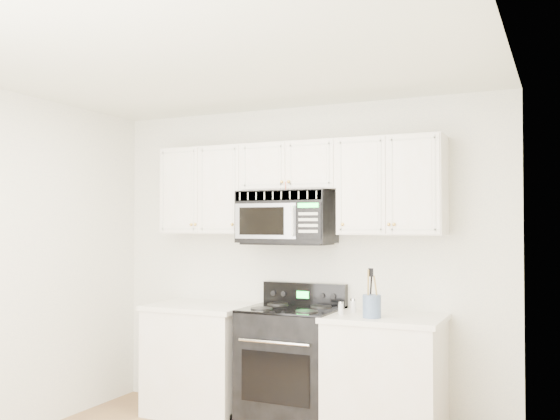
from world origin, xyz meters
The scene contains 9 objects.
room centered at (0.00, 0.00, 1.30)m, with size 3.51×3.51×2.61m.
base_cabinet_left centered at (-0.80, 1.44, 0.43)m, with size 0.86×0.65×0.92m.
base_cabinet_right centered at (0.80, 1.44, 0.43)m, with size 0.86×0.65×0.92m.
range centered at (0.04, 1.44, 0.48)m, with size 0.73×0.67×1.11m.
upper_cabinets centered at (0.00, 1.58, 1.93)m, with size 2.44×0.37×0.75m.
microwave centered at (-0.06, 1.55, 1.66)m, with size 0.77×0.43×0.43m.
utensil_crock centered at (0.74, 1.29, 1.01)m, with size 0.13×0.13×0.35m.
shaker_salt centered at (0.48, 1.35, 0.97)m, with size 0.04×0.04×0.10m.
shaker_pepper centered at (0.54, 1.47, 0.98)m, with size 0.05×0.05×0.11m.
Camera 1 is at (2.02, -3.13, 1.60)m, focal length 40.00 mm.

